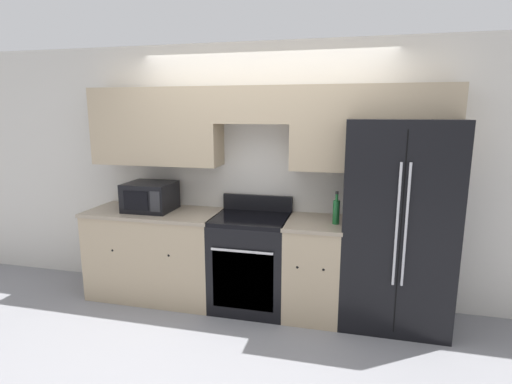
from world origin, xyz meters
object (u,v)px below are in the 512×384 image
at_px(oven_range, 251,262).
at_px(microwave, 150,196).
at_px(refrigerator, 396,224).
at_px(bottle, 336,211).

xyz_separation_m(oven_range, microwave, (-1.08, 0.02, 0.60)).
height_order(oven_range, refrigerator, refrigerator).
bearing_deg(microwave, bottle, -2.21).
xyz_separation_m(refrigerator, microwave, (-2.42, -0.01, 0.14)).
xyz_separation_m(microwave, bottle, (1.89, -0.07, -0.03)).
relative_size(refrigerator, microwave, 3.95).
xyz_separation_m(refrigerator, bottle, (-0.53, -0.08, 0.11)).
bearing_deg(microwave, oven_range, -1.12).
relative_size(oven_range, refrigerator, 0.58).
distance_m(oven_range, bottle, 1.00).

